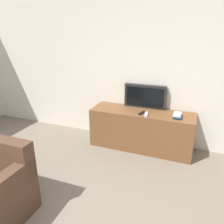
% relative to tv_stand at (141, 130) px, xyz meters
% --- Properties ---
extents(wall_back, '(9.00, 0.06, 2.60)m').
position_rel_tv_stand_xyz_m(wall_back, '(-0.53, 0.32, 0.97)').
color(wall_back, silver).
rests_on(wall_back, ground_plane).
extents(tv_stand, '(1.73, 0.53, 0.67)m').
position_rel_tv_stand_xyz_m(tv_stand, '(0.00, 0.00, 0.00)').
color(tv_stand, brown).
rests_on(tv_stand, ground_plane).
extents(television, '(0.72, 0.09, 0.41)m').
position_rel_tv_stand_xyz_m(television, '(-0.02, 0.22, 0.54)').
color(television, black).
rests_on(television, tv_stand).
extents(book_stack, '(0.15, 0.21, 0.07)m').
position_rel_tv_stand_xyz_m(book_stack, '(0.58, -0.06, 0.37)').
color(book_stack, '#2D753D').
rests_on(book_stack, tv_stand).
extents(remote_on_stand, '(0.08, 0.18, 0.02)m').
position_rel_tv_stand_xyz_m(remote_on_stand, '(0.02, -0.10, 0.35)').
color(remote_on_stand, black).
rests_on(remote_on_stand, tv_stand).
extents(remote_secondary, '(0.08, 0.20, 0.02)m').
position_rel_tv_stand_xyz_m(remote_secondary, '(0.10, -0.14, 0.35)').
color(remote_secondary, '#B7B7B7').
rests_on(remote_secondary, tv_stand).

